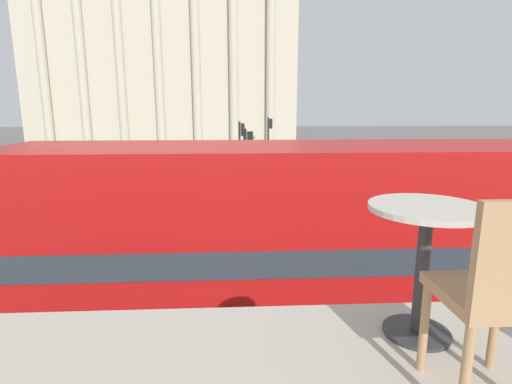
{
  "coord_description": "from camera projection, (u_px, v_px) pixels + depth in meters",
  "views": [
    {
      "loc": [
        0.05,
        -2.29,
        4.87
      ],
      "look_at": [
        1.01,
        15.68,
        1.01
      ],
      "focal_mm": 28.0,
      "sensor_mm": 36.0,
      "label": 1
    }
  ],
  "objects": [
    {
      "name": "double_decker_bus",
      "position": [
        293.0,
        246.0,
        7.33
      ],
      "size": [
        10.12,
        2.63,
        4.21
      ],
      "rotation": [
        0.0,
        0.0,
        -0.14
      ],
      "color": "black",
      "rests_on": "ground_plane"
    },
    {
      "name": "cafe_dining_table",
      "position": [
        425.0,
        241.0,
        2.09
      ],
      "size": [
        0.6,
        0.6,
        0.73
      ],
      "color": "#2D2D30",
      "rests_on": "cafe_floor_slab"
    },
    {
      "name": "cafe_chair_0",
      "position": [
        501.0,
        291.0,
        1.57
      ],
      "size": [
        0.4,
        0.4,
        0.91
      ],
      "rotation": [
        0.0,
        0.0,
        -0.09
      ],
      "color": "#A87F56",
      "rests_on": "cafe_floor_slab"
    },
    {
      "name": "plaza_building_left",
      "position": [
        167.0,
        45.0,
        45.29
      ],
      "size": [
        28.73,
        13.15,
        23.48
      ],
      "color": "beige",
      "rests_on": "ground_plane"
    },
    {
      "name": "traffic_light_near",
      "position": [
        247.0,
        169.0,
        14.25
      ],
      "size": [
        0.42,
        0.24,
        4.12
      ],
      "color": "black",
      "rests_on": "ground_plane"
    },
    {
      "name": "traffic_light_mid",
      "position": [
        241.0,
        147.0,
        22.46
      ],
      "size": [
        0.42,
        0.24,
        4.06
      ],
      "color": "black",
      "rests_on": "ground_plane"
    },
    {
      "name": "traffic_light_far",
      "position": [
        269.0,
        138.0,
        28.71
      ],
      "size": [
        0.42,
        0.24,
        4.13
      ],
      "color": "black",
      "rests_on": "ground_plane"
    },
    {
      "name": "pedestrian_olive",
      "position": [
        172.0,
        190.0,
        18.72
      ],
      "size": [
        0.32,
        0.32,
        1.77
      ],
      "rotation": [
        0.0,
        0.0,
        1.13
      ],
      "color": "#282B33",
      "rests_on": "ground_plane"
    },
    {
      "name": "pedestrian_white",
      "position": [
        292.0,
        166.0,
        26.82
      ],
      "size": [
        0.32,
        0.32,
        1.7
      ],
      "rotation": [
        0.0,
        0.0,
        4.26
      ],
      "color": "#282B33",
      "rests_on": "ground_plane"
    }
  ]
}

